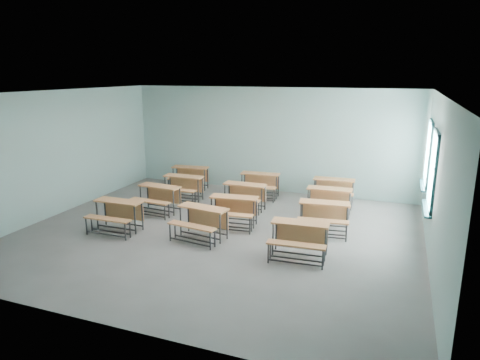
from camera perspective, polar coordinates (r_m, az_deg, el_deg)
The scene contains 13 objects.
room at distance 9.56m, azimuth -2.57°, elevation 1.89°, with size 9.04×8.04×3.24m.
desk_unit_r0c0 at distance 10.40m, azimuth -16.14°, elevation -4.03°, with size 1.15×0.78×0.72m.
desk_unit_r0c1 at distance 9.58m, azimuth -5.24°, elevation -5.10°, with size 1.24×0.92×0.72m.
desk_unit_r0c2 at distance 8.69m, azimuth 7.90°, elevation -7.24°, with size 1.20×0.84×0.72m.
desk_unit_r1c0 at distance 11.50m, azimuth -10.92°, elevation -1.98°, with size 1.21×0.86×0.72m.
desk_unit_r1c1 at distance 10.31m, azimuth -0.95°, elevation -3.63°, with size 1.22×0.89×0.72m.
desk_unit_r1c2 at distance 10.07m, azimuth 11.12°, elevation -4.34°, with size 1.23×0.89×0.72m.
desk_unit_r2c0 at distance 12.47m, azimuth -7.72°, elevation -0.59°, with size 1.17×0.81×0.72m.
desk_unit_r2c1 at distance 11.47m, azimuth 0.47°, elevation -1.76°, with size 1.16×0.78×0.72m.
desk_unit_r2c2 at distance 11.27m, azimuth 11.76°, elevation -2.37°, with size 1.18×0.83×0.72m.
desk_unit_r3c0 at distance 13.63m, azimuth -6.79°, elevation 0.72°, with size 1.22×0.89×0.72m.
desk_unit_r3c1 at distance 12.68m, azimuth 2.59°, elevation -0.22°, with size 1.20×0.85×0.72m.
desk_unit_r3c2 at distance 12.29m, azimuth 12.35°, elevation -1.00°, with size 1.19×0.83×0.72m.
Camera 1 is at (3.78, -8.55, 3.64)m, focal length 32.00 mm.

